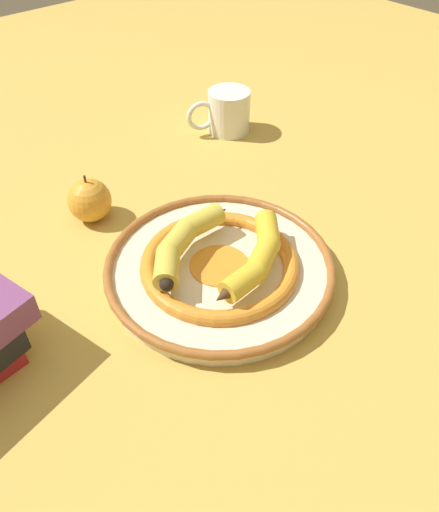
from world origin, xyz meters
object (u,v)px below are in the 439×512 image
object	(u,v)px
decorative_bowl	(220,267)
banana_b	(184,240)
apple	(90,200)
banana_a	(257,258)
coffee_mug	(227,111)

from	to	relation	value
decorative_bowl	banana_b	xyz separation A→B (m)	(-0.05, -0.03, 0.04)
decorative_bowl	apple	xyz separation A→B (m)	(-0.25, -0.07, 0.02)
decorative_bowl	apple	world-z (taller)	apple
banana_a	coffee_mug	xyz separation A→B (m)	(-0.38, 0.28, -0.01)
banana_a	apple	distance (m)	0.32
decorative_bowl	banana_a	size ratio (longest dim) A/B	1.85
decorative_bowl	coffee_mug	xyz separation A→B (m)	(-0.33, 0.31, 0.03)
banana_b	coffee_mug	bearing A→B (deg)	-164.26
banana_b	apple	bearing A→B (deg)	-101.74
banana_a	decorative_bowl	bearing A→B (deg)	93.04
banana_a	apple	xyz separation A→B (m)	(-0.30, -0.10, -0.02)
banana_a	coffee_mug	size ratio (longest dim) A/B	1.39
coffee_mug	apple	size ratio (longest dim) A/B	1.56
decorative_bowl	apple	bearing A→B (deg)	-164.56
banana_b	apple	world-z (taller)	apple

